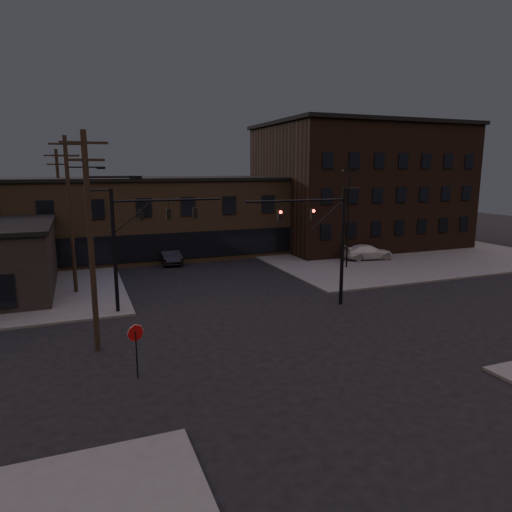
{
  "coord_description": "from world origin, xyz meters",
  "views": [
    {
      "loc": [
        -10.0,
        -21.58,
        9.19
      ],
      "look_at": [
        0.82,
        6.03,
        3.5
      ],
      "focal_mm": 32.0,
      "sensor_mm": 36.0,
      "label": 1
    }
  ],
  "objects_px": {
    "traffic_signal_far": "(135,235)",
    "stop_sign": "(136,339)",
    "parked_car_lot_b": "(368,252)",
    "traffic_signal_near": "(328,234)",
    "car_crossing": "(169,255)",
    "parked_car_lot_a": "(354,249)"
  },
  "relations": [
    {
      "from": "traffic_signal_far",
      "to": "stop_sign",
      "type": "bearing_deg",
      "value": -97.32
    },
    {
      "from": "stop_sign",
      "to": "parked_car_lot_b",
      "type": "relative_size",
      "value": 0.49
    },
    {
      "from": "traffic_signal_near",
      "to": "car_crossing",
      "type": "relative_size",
      "value": 1.54
    },
    {
      "from": "traffic_signal_near",
      "to": "parked_car_lot_a",
      "type": "height_order",
      "value": "traffic_signal_near"
    },
    {
      "from": "stop_sign",
      "to": "parked_car_lot_b",
      "type": "height_order",
      "value": "stop_sign"
    },
    {
      "from": "traffic_signal_near",
      "to": "stop_sign",
      "type": "distance_m",
      "value": 15.17
    },
    {
      "from": "traffic_signal_far",
      "to": "parked_car_lot_a",
      "type": "height_order",
      "value": "traffic_signal_far"
    },
    {
      "from": "traffic_signal_near",
      "to": "traffic_signal_far",
      "type": "distance_m",
      "value": 12.57
    },
    {
      "from": "traffic_signal_near",
      "to": "car_crossing",
      "type": "bearing_deg",
      "value": 111.59
    },
    {
      "from": "stop_sign",
      "to": "parked_car_lot_a",
      "type": "distance_m",
      "value": 32.31
    },
    {
      "from": "traffic_signal_far",
      "to": "car_crossing",
      "type": "height_order",
      "value": "traffic_signal_far"
    },
    {
      "from": "parked_car_lot_a",
      "to": "stop_sign",
      "type": "bearing_deg",
      "value": 147.59
    },
    {
      "from": "traffic_signal_near",
      "to": "traffic_signal_far",
      "type": "xyz_separation_m",
      "value": [
        -12.07,
        3.5,
        0.08
      ]
    },
    {
      "from": "traffic_signal_far",
      "to": "parked_car_lot_a",
      "type": "distance_m",
      "value": 26.18
    },
    {
      "from": "parked_car_lot_a",
      "to": "traffic_signal_far",
      "type": "bearing_deg",
      "value": 132.21
    },
    {
      "from": "traffic_signal_near",
      "to": "parked_car_lot_b",
      "type": "distance_m",
      "value": 17.36
    },
    {
      "from": "stop_sign",
      "to": "car_crossing",
      "type": "height_order",
      "value": "stop_sign"
    },
    {
      "from": "traffic_signal_near",
      "to": "parked_car_lot_b",
      "type": "relative_size",
      "value": 1.57
    },
    {
      "from": "traffic_signal_near",
      "to": "car_crossing",
      "type": "distance_m",
      "value": 20.0
    },
    {
      "from": "traffic_signal_far",
      "to": "parked_car_lot_b",
      "type": "relative_size",
      "value": 1.57
    },
    {
      "from": "parked_car_lot_a",
      "to": "parked_car_lot_b",
      "type": "height_order",
      "value": "parked_car_lot_b"
    },
    {
      "from": "stop_sign",
      "to": "parked_car_lot_a",
      "type": "xyz_separation_m",
      "value": [
        24.83,
        20.66,
        -0.99
      ]
    }
  ]
}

